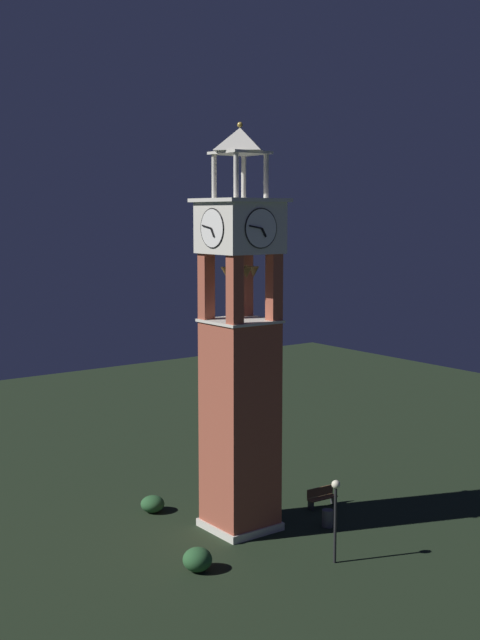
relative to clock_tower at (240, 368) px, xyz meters
The scene contains 8 objects.
ground 7.49m from the clock_tower, 92.44° to the left, with size 80.00×80.00×0.00m, color black.
clock_tower is the anchor object (origin of this frame).
park_bench 8.56m from the clock_tower, 91.59° to the right, with size 0.54×1.62×0.95m.
lamp_post 7.46m from the clock_tower, behind, with size 0.36×0.36×3.53m.
trash_bin 8.16m from the clock_tower, 124.58° to the right, with size 0.52×0.52×0.80m, color #4C4C51.
shrub_near_entry 7.66m from the clock_tower, 23.91° to the right, with size 1.26×1.26×0.91m, color #28562D.
shrub_left_of_tower 8.53m from the clock_tower, 27.04° to the left, with size 1.16×1.16×0.79m, color #28562D.
shrub_behind_bench 8.61m from the clock_tower, 123.07° to the left, with size 1.20×1.20×0.96m, color #28562D.
Camera 1 is at (-29.69, 22.16, 14.36)m, focal length 47.08 mm.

